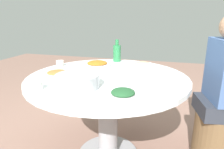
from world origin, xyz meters
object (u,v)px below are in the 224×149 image
rice_bowl (77,81)px  soup_bowl (150,72)px  tea_cup_near (37,86)px  dish_noodles (143,64)px  green_bottle (117,53)px  round_dining_table (108,95)px  dish_greens (123,94)px  dish_stirfry (97,64)px  tea_cup_far (175,83)px  dish_tofu_braise (57,73)px  tea_cup_side (60,63)px  stool_for_diner_left (216,139)px

rice_bowl → soup_bowl: size_ratio=0.98×
rice_bowl → tea_cup_near: 0.25m
dish_noodles → tea_cup_near: tea_cup_near is taller
green_bottle → round_dining_table: bearing=6.7°
soup_bowl → tea_cup_near: bearing=-53.1°
dish_greens → green_bottle: size_ratio=0.94×
dish_greens → tea_cup_near: size_ratio=3.12×
dish_stirfry → tea_cup_far: 0.80m
dish_stirfry → tea_cup_far: (0.42, 0.68, 0.01)m
dish_noodles → tea_cup_near: 0.99m
green_bottle → tea_cup_far: bearing=40.1°
rice_bowl → dish_tofu_braise: (-0.21, -0.27, -0.03)m
dish_greens → dish_tofu_braise: bearing=-116.2°
dish_stirfry → round_dining_table: bearing=33.9°
tea_cup_side → stool_for_diner_left: (0.02, 1.37, -0.53)m
green_bottle → tea_cup_side: 0.57m
tea_cup_near → tea_cup_side: 0.61m
soup_bowl → tea_cup_far: size_ratio=4.37×
dish_noodles → tea_cup_side: bearing=-72.0°
dish_stirfry → stool_for_diner_left: size_ratio=0.55×
dish_stirfry → rice_bowl: bearing=7.5°
rice_bowl → tea_cup_side: bearing=-140.1°
round_dining_table → rice_bowl: bearing=-19.6°
dish_greens → stool_for_diner_left: bearing=130.2°
dish_noodles → soup_bowl: bearing=16.7°
stool_for_diner_left → tea_cup_near: bearing=-64.5°
rice_bowl → tea_cup_far: rice_bowl is taller
dish_tofu_braise → tea_cup_far: (0.04, 0.88, 0.01)m
dish_greens → soup_bowl: bearing=167.3°
green_bottle → tea_cup_far: size_ratio=3.39×
soup_bowl → dish_stirfry: (-0.20, -0.50, -0.01)m
green_bottle → tea_cup_side: size_ratio=3.32×
round_dining_table → dish_greens: (0.39, 0.21, 0.18)m
rice_bowl → tea_cup_near: rice_bowl is taller
dish_tofu_braise → tea_cup_far: size_ratio=3.22×
rice_bowl → tea_cup_near: (0.10, -0.23, -0.02)m
rice_bowl → green_bottle: size_ratio=1.27×
stool_for_diner_left → round_dining_table: bearing=-79.5°
dish_greens → green_bottle: (-0.91, -0.27, 0.07)m
tea_cup_near → tea_cup_far: bearing=107.9°
round_dining_table → green_bottle: bearing=-173.3°
dish_stirfry → dish_tofu_braise: bearing=-27.5°
tea_cup_near → rice_bowl: bearing=114.4°
dish_tofu_braise → green_bottle: bearing=152.7°
green_bottle → dish_greens: bearing=16.7°
rice_bowl → dish_tofu_braise: 0.34m
rice_bowl → dish_tofu_braise: bearing=-127.7°
soup_bowl → dish_tofu_braise: size_ratio=1.36×
dish_tofu_braise → stool_for_diner_left: size_ratio=0.48×
tea_cup_far → stool_for_diner_left: size_ratio=0.15×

